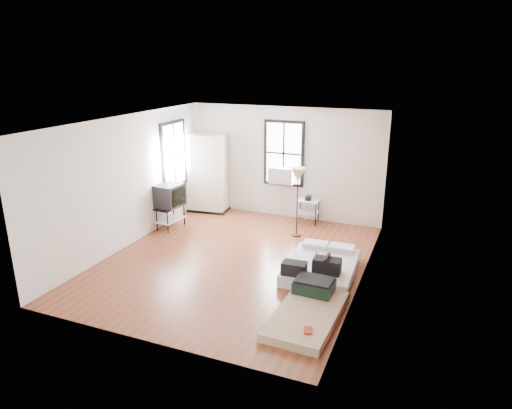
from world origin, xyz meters
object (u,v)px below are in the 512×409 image
at_px(side_table, 308,204).
at_px(tv_stand, 170,197).
at_px(mattress_main, 321,266).
at_px(floor_lamp, 298,178).
at_px(mattress_bare, 309,308).
at_px(wardrobe, 207,174).

distance_m(side_table, tv_stand, 3.36).
relative_size(mattress_main, floor_lamp, 1.09).
relative_size(mattress_bare, side_table, 2.57).
bearing_deg(side_table, mattress_main, -69.03).
relative_size(side_table, floor_lamp, 0.44).
bearing_deg(mattress_bare, wardrobe, 136.40).
bearing_deg(mattress_main, wardrobe, 143.19).
bearing_deg(wardrobe, mattress_main, -40.13).
height_order(mattress_bare, side_table, side_table).
relative_size(wardrobe, side_table, 2.93).
relative_size(side_table, tv_stand, 0.64).
bearing_deg(mattress_main, mattress_bare, -85.27).
height_order(wardrobe, side_table, wardrobe).
relative_size(wardrobe, floor_lamp, 1.28).
xyz_separation_m(wardrobe, floor_lamp, (2.74, -0.87, 0.35)).
bearing_deg(wardrobe, side_table, -4.28).
xyz_separation_m(floor_lamp, tv_stand, (-2.95, -0.65, -0.59)).
distance_m(wardrobe, floor_lamp, 2.90).
height_order(mattress_bare, wardrobe, wardrobe).
distance_m(wardrobe, side_table, 2.79).
xyz_separation_m(mattress_main, wardrobe, (-3.75, 2.56, 0.87)).
bearing_deg(mattress_bare, mattress_main, 99.48).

